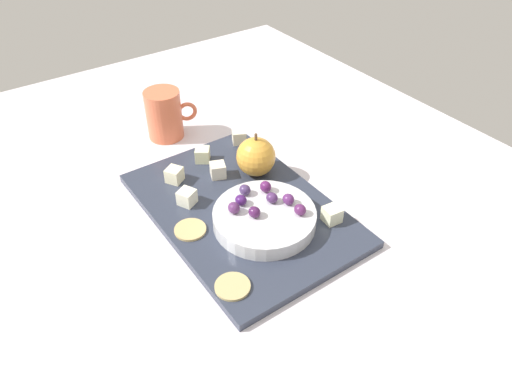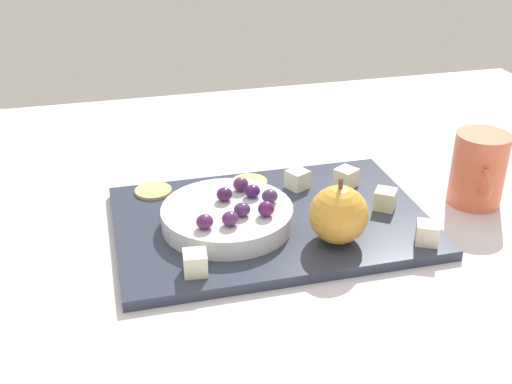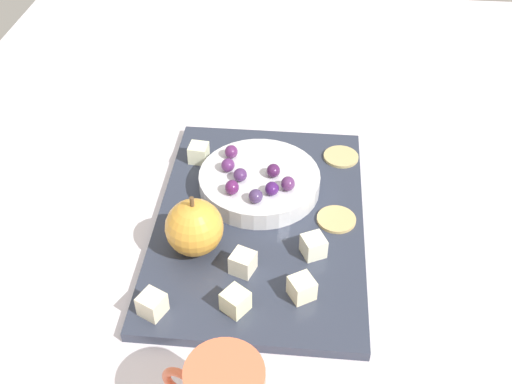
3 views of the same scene
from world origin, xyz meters
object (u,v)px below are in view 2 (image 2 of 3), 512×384
object	(u,v)px
grape_5	(266,209)
grape_6	(205,222)
cup	(478,169)
cheese_cube_4	(343,204)
serving_dish	(227,216)
platter	(271,221)
grape_0	(252,191)
grape_1	(238,185)
cracker_0	(153,191)
grape_3	(270,196)
cheese_cube_5	(427,233)
cracker_1	(249,182)
cheese_cube_0	(346,178)
grape_7	(224,194)
cheese_cube_3	(195,263)
cheese_cube_2	(297,179)
grape_2	(242,210)
cheese_cube_1	(385,199)
grape_4	(230,219)
apple_whole	(339,215)

from	to	relation	value
grape_5	grape_6	xyz separation A→B (cm)	(-7.51, -1.03, -0.07)
cup	cheese_cube_4	bearing A→B (deg)	-178.13
serving_dish	grape_5	distance (cm)	5.63
platter	grape_0	xyz separation A→B (cm)	(-2.04, 1.31, 3.92)
platter	cup	bearing A→B (deg)	-1.16
grape_0	grape_1	xyz separation A→B (cm)	(-1.44, 1.97, 0.11)
cracker_0	grape_3	bearing A→B (deg)	-39.86
platter	cheese_cube_5	world-z (taller)	cheese_cube_5
cracker_1	platter	bearing A→B (deg)	-87.73
serving_dish	cheese_cube_0	xyz separation A→B (cm)	(17.92, 6.17, 0.04)
grape_6	grape_7	size ratio (longest dim) A/B	1.00
grape_6	cheese_cube_3	bearing A→B (deg)	-112.02
cheese_cube_0	grape_7	bearing A→B (deg)	-165.94
cheese_cube_2	grape_0	size ratio (longest dim) A/B	1.29
cheese_cube_4	grape_6	xyz separation A→B (cm)	(-18.23, -3.56, 2.05)
cheese_cube_2	cheese_cube_3	distance (cm)	23.55
grape_0	grape_3	bearing A→B (deg)	-48.61
cheese_cube_5	grape_0	bearing A→B (deg)	147.40
cheese_cube_2	grape_2	size ratio (longest dim) A/B	1.29
platter	cheese_cube_3	world-z (taller)	cheese_cube_3
cheese_cube_5	grape_3	world-z (taller)	grape_3
cheese_cube_0	cheese_cube_1	bearing A→B (deg)	-70.30
cheese_cube_3	cheese_cube_2	bearing A→B (deg)	44.54
grape_1	grape_5	size ratio (longest dim) A/B	1.00
cheese_cube_0	grape_6	distance (cm)	23.89
platter	grape_2	distance (cm)	6.59
grape_2	cheese_cube_1	bearing A→B (deg)	4.80
cracker_1	grape_3	bearing A→B (deg)	-89.71
grape_4	grape_7	bearing A→B (deg)	84.48
cheese_cube_1	cheese_cube_5	world-z (taller)	same
grape_2	grape_3	distance (cm)	4.67
cracker_0	grape_0	bearing A→B (deg)	-38.31
grape_4	grape_5	world-z (taller)	grape_5
serving_dish	cheese_cube_1	xyz separation A→B (cm)	(20.46, -0.91, 0.04)
apple_whole	cheese_cube_3	distance (cm)	17.52
grape_3	cheese_cube_2	bearing A→B (deg)	51.38
cheese_cube_4	grape_1	bearing A→B (deg)	160.41
grape_3	grape_6	xyz separation A→B (cm)	(-8.82, -4.12, 0.02)
grape_1	cup	bearing A→B (deg)	-6.94
cheese_cube_5	grape_1	size ratio (longest dim) A/B	1.29
grape_1	cheese_cube_3	bearing A→B (deg)	-120.60
grape_3	cracker_0	bearing A→B (deg)	140.14
cheese_cube_3	grape_4	distance (cm)	7.24
apple_whole	cheese_cube_1	distance (cm)	10.70
cracker_0	cheese_cube_4	bearing A→B (deg)	-27.11
cheese_cube_2	cracker_0	world-z (taller)	cheese_cube_2
serving_dish	grape_7	distance (cm)	2.69
cheese_cube_1	cup	size ratio (longest dim) A/B	0.26
platter	grape_3	distance (cm)	4.03
platter	cheese_cube_0	xyz separation A→B (cm)	(12.23, 5.70, 1.93)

